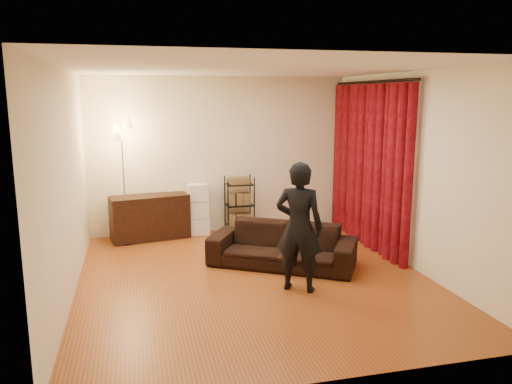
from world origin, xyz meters
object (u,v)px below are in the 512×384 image
object	(u,v)px
person	(299,227)
floor_lamp	(124,184)
storage_boxes	(199,209)
wire_shelf	(239,205)
sofa	(282,245)
media_cabinet	(150,217)

from	to	relation	value
person	floor_lamp	bearing A→B (deg)	-18.76
person	storage_boxes	bearing A→B (deg)	-40.97
storage_boxes	wire_shelf	size ratio (longest dim) A/B	0.88
person	floor_lamp	size ratio (longest dim) A/B	0.81
sofa	wire_shelf	size ratio (longest dim) A/B	2.02
sofa	storage_boxes	size ratio (longest dim) A/B	2.28
person	wire_shelf	world-z (taller)	person
sofa	wire_shelf	xyz separation A→B (m)	(-0.23, 1.83, 0.21)
person	media_cabinet	xyz separation A→B (m)	(-1.70, 2.73, -0.43)
storage_boxes	floor_lamp	size ratio (longest dim) A/B	0.45
storage_boxes	floor_lamp	world-z (taller)	floor_lamp
person	wire_shelf	xyz separation A→B (m)	(-0.17, 2.73, -0.30)
wire_shelf	storage_boxes	bearing A→B (deg)	157.01
media_cabinet	wire_shelf	size ratio (longest dim) A/B	1.27
sofa	floor_lamp	distance (m)	2.80
person	wire_shelf	distance (m)	2.75
sofa	floor_lamp	xyz separation A→B (m)	(-2.15, 1.65, 0.69)
sofa	storage_boxes	xyz separation A→B (m)	(-0.93, 1.92, 0.15)
floor_lamp	storage_boxes	bearing A→B (deg)	12.32
media_cabinet	wire_shelf	xyz separation A→B (m)	(1.53, -0.00, 0.13)
person	wire_shelf	size ratio (longest dim) A/B	1.60
floor_lamp	media_cabinet	bearing A→B (deg)	24.85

